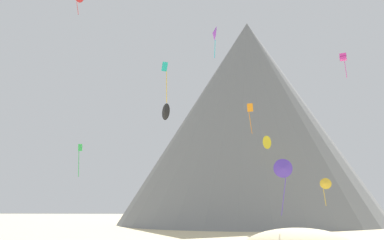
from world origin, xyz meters
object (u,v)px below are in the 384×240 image
at_px(kite_black_mid, 165,112).
at_px(kite_gold_low, 326,184).
at_px(kite_violet_mid, 214,33).
at_px(kite_magenta_high, 343,57).
at_px(kite_orange_mid, 250,111).
at_px(rock_massif, 251,126).
at_px(kite_indigo_low, 283,169).
at_px(kite_green_low, 80,154).
at_px(kite_yellow_mid, 267,142).
at_px(kite_teal_mid, 165,74).

bearing_deg(kite_black_mid, kite_gold_low, 49.85).
height_order(kite_violet_mid, kite_magenta_high, kite_magenta_high).
bearing_deg(kite_orange_mid, kite_violet_mid, 133.22).
bearing_deg(rock_massif, kite_gold_low, -82.39).
xyz_separation_m(kite_indigo_low, kite_violet_mid, (-7.49, -2.22, 15.07)).
bearing_deg(kite_orange_mid, kite_indigo_low, 161.48).
bearing_deg(kite_violet_mid, kite_gold_low, 125.40).
xyz_separation_m(kite_magenta_high, kite_gold_low, (-5.16, -7.99, -19.83)).
bearing_deg(kite_black_mid, kite_green_low, -98.59).
bearing_deg(rock_massif, kite_yellow_mid, -86.86).
distance_m(kite_magenta_high, kite_yellow_mid, 22.44).
xyz_separation_m(rock_massif, kite_magenta_high, (12.12, -44.10, 3.76)).
xyz_separation_m(kite_indigo_low, kite_magenta_high, (12.09, 19.81, 18.65)).
distance_m(kite_indigo_low, kite_violet_mid, 16.97).
xyz_separation_m(kite_black_mid, kite_gold_low, (21.88, -2.17, -10.46)).
height_order(kite_black_mid, kite_yellow_mid, kite_black_mid).
xyz_separation_m(kite_violet_mid, kite_gold_low, (14.42, 14.04, -16.25)).
height_order(kite_gold_low, kite_orange_mid, kite_orange_mid).
distance_m(kite_violet_mid, kite_black_mid, 18.76).
distance_m(kite_indigo_low, kite_magenta_high, 29.78).
xyz_separation_m(kite_yellow_mid, kite_teal_mid, (-15.55, -29.45, 5.47)).
bearing_deg(kite_yellow_mid, kite_orange_mid, 135.44).
distance_m(kite_gold_low, kite_teal_mid, 25.81).
relative_size(kite_indigo_low, kite_black_mid, 2.54).
distance_m(rock_massif, kite_magenta_high, 45.89).
xyz_separation_m(kite_green_low, kite_indigo_low, (25.69, -8.78, -2.66)).
xyz_separation_m(rock_massif, kite_indigo_low, (0.03, -63.92, -14.89)).
relative_size(kite_violet_mid, kite_orange_mid, 0.83).
xyz_separation_m(kite_green_low, kite_orange_mid, (22.91, 4.76, 6.40)).
height_order(rock_massif, kite_violet_mid, rock_massif).
relative_size(kite_black_mid, kite_yellow_mid, 0.98).
relative_size(kite_magenta_high, kite_teal_mid, 0.70).
distance_m(kite_yellow_mid, kite_teal_mid, 33.75).
height_order(kite_violet_mid, kite_gold_low, kite_violet_mid).
xyz_separation_m(kite_gold_low, kite_teal_mid, (-21.00, -5.15, 14.11)).
bearing_deg(kite_yellow_mid, rock_massif, -30.72).
bearing_deg(rock_massif, kite_violet_mid, -96.43).
xyz_separation_m(kite_violet_mid, kite_yellow_mid, (8.98, 38.34, -7.61)).
height_order(kite_green_low, kite_gold_low, kite_green_low).
relative_size(kite_black_mid, kite_gold_low, 0.65).
bearing_deg(kite_black_mid, kite_magenta_high, 67.67).
xyz_separation_m(kite_gold_low, kite_yellow_mid, (-5.44, 24.30, 8.64)).
distance_m(kite_green_low, kite_black_mid, 13.65).
xyz_separation_m(kite_green_low, kite_gold_low, (32.63, 3.04, -3.84)).
xyz_separation_m(kite_black_mid, kite_orange_mid, (12.17, -0.46, -0.22)).
relative_size(kite_violet_mid, kite_black_mid, 1.50).
bearing_deg(rock_massif, kite_teal_mid, -103.77).
bearing_deg(kite_indigo_low, kite_violet_mid, -163.83).
bearing_deg(kite_orange_mid, kite_teal_mid, 91.18).
distance_m(kite_green_low, kite_teal_mid, 15.66).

